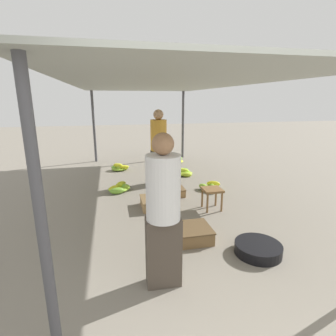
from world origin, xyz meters
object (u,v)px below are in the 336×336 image
object	(u,v)px
shopper_walking_mid	(159,146)
crate_mid	(175,192)
banana_pile_left_0	(119,188)
banana_pile_right_2	(174,160)
crate_near	(193,233)
banana_pile_left_1	(120,168)
crate_far	(155,203)
vendor_foreground	(163,211)
banana_pile_right_0	(210,187)
stool	(212,193)
banana_pile_right_1	(184,172)
basin_black	(258,249)

from	to	relation	value
shopper_walking_mid	crate_mid	bearing A→B (deg)	-77.85
banana_pile_left_0	banana_pile_right_2	bearing A→B (deg)	52.33
crate_near	banana_pile_left_1	bearing A→B (deg)	101.86
banana_pile_left_1	shopper_walking_mid	distance (m)	1.86
banana_pile_right_2	crate_far	bearing A→B (deg)	-109.35
vendor_foreground	banana_pile_right_0	xyz separation A→B (m)	(1.61, 2.74, -0.79)
crate_far	shopper_walking_mid	distance (m)	1.65
stool	banana_pile_right_1	world-z (taller)	stool
stool	banana_pile_right_2	world-z (taller)	stool
vendor_foreground	shopper_walking_mid	xyz separation A→B (m)	(0.60, 3.48, 0.05)
banana_pile_right_0	crate_near	size ratio (longest dim) A/B	0.96
basin_black	banana_pile_right_2	size ratio (longest dim) A/B	0.95
crate_mid	shopper_walking_mid	world-z (taller)	shopper_walking_mid
banana_pile_right_1	banana_pile_right_0	bearing A→B (deg)	-80.40
basin_black	crate_far	bearing A→B (deg)	120.33
crate_near	banana_pile_right_0	bearing A→B (deg)	62.17
banana_pile_right_0	banana_pile_right_1	xyz separation A→B (m)	(-0.22, 1.33, -0.00)
banana_pile_right_0	banana_pile_right_2	distance (m)	2.75
banana_pile_right_0	crate_near	world-z (taller)	banana_pile_right_0
stool	shopper_walking_mid	bearing A→B (deg)	111.62
crate_far	shopper_walking_mid	bearing A→B (deg)	76.79
banana_pile_right_1	shopper_walking_mid	xyz separation A→B (m)	(-0.79, -0.59, 0.84)
shopper_walking_mid	banana_pile_left_1	bearing A→B (deg)	121.00
basin_black	banana_pile_right_1	world-z (taller)	banana_pile_right_1
banana_pile_left_1	crate_near	size ratio (longest dim) A/B	1.03
vendor_foreground	crate_mid	world-z (taller)	vendor_foreground
basin_black	banana_pile_right_1	xyz separation A→B (m)	(0.07, 3.78, 0.00)
banana_pile_left_1	banana_pile_right_1	xyz separation A→B (m)	(1.65, -0.84, -0.01)
vendor_foreground	banana_pile_left_0	world-z (taller)	vendor_foreground
banana_pile_left_0	crate_far	distance (m)	1.22
crate_near	shopper_walking_mid	size ratio (longest dim) A/B	0.29
banana_pile_right_1	shopper_walking_mid	bearing A→B (deg)	-143.33
shopper_walking_mid	banana_pile_right_0	bearing A→B (deg)	-36.05
basin_black	banana_pile_left_1	world-z (taller)	banana_pile_left_1
stool	banana_pile_left_1	size ratio (longest dim) A/B	0.76
banana_pile_right_0	shopper_walking_mid	size ratio (longest dim) A/B	0.28
vendor_foreground	crate_far	bearing A→B (deg)	82.66
stool	shopper_walking_mid	xyz separation A→B (m)	(-0.67, 1.69, 0.59)
basin_black	crate_near	bearing A→B (deg)	144.11
banana_pile_right_2	crate_far	world-z (taller)	banana_pile_right_2
vendor_foreground	banana_pile_right_2	size ratio (longest dim) A/B	2.59
basin_black	crate_mid	xyz separation A→B (m)	(-0.54, 2.33, 0.01)
banana_pile_left_1	banana_pile_right_1	world-z (taller)	banana_pile_left_1
crate_mid	basin_black	bearing A→B (deg)	-76.95
stool	banana_pile_right_1	bearing A→B (deg)	87.00
vendor_foreground	banana_pile_right_2	bearing A→B (deg)	75.08
stool	crate_near	xyz separation A→B (m)	(-0.67, -0.97, -0.22)
crate_near	shopper_walking_mid	bearing A→B (deg)	89.99
banana_pile_left_1	banana_pile_right_0	xyz separation A→B (m)	(1.88, -2.17, -0.01)
basin_black	banana_pile_left_1	size ratio (longest dim) A/B	1.15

